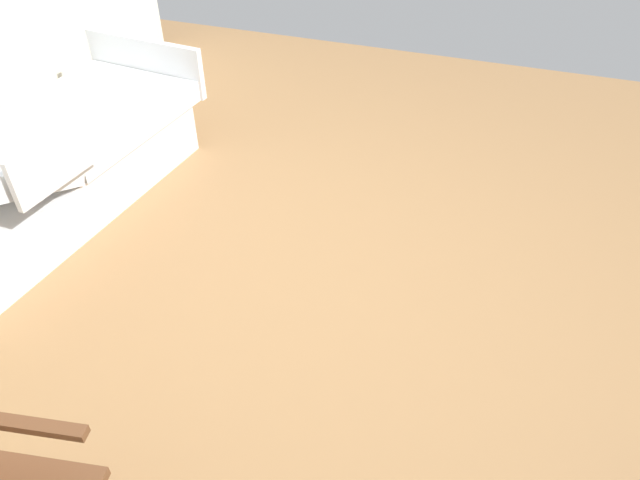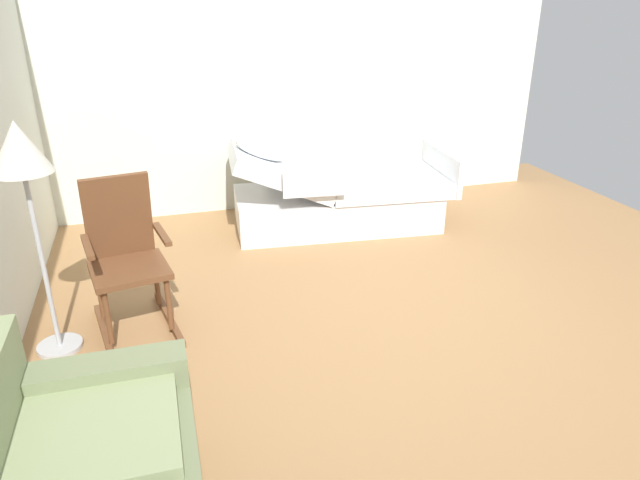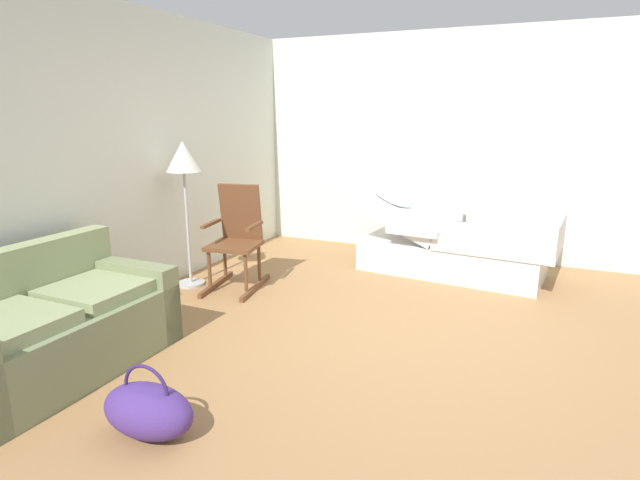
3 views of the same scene
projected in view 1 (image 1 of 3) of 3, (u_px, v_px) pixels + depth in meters
ground_plane at (329, 276)px, 3.27m from camera, size 6.56×6.56×0.00m
hospital_bed at (44, 165)px, 3.60m from camera, size 1.15×2.18×0.96m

